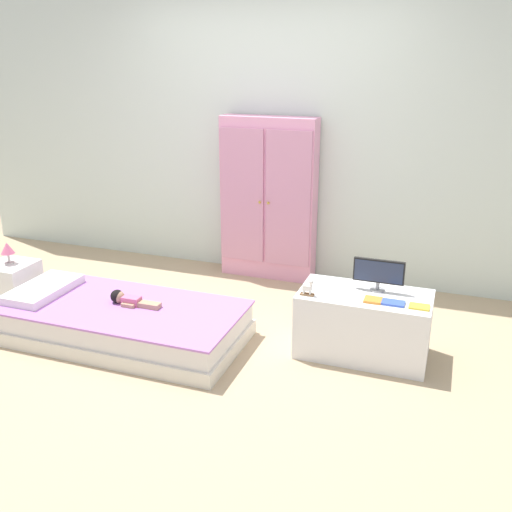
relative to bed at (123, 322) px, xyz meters
The scene contains 14 objects.
ground_plane 0.59m from the bed, 12.33° to the left, with size 10.00×10.00×0.02m, color tan.
back_wall 2.17m from the bed, 71.63° to the left, with size 6.40×0.05×2.70m, color silver.
bed is the anchor object (origin of this frame).
pillow 0.70m from the bed, behind, with size 0.32×0.59×0.06m, color white.
doll 0.18m from the bed, 65.65° to the left, with size 0.39×0.13×0.10m.
nightstand 1.17m from the bed, behind, with size 0.35×0.35×0.37m, color white.
table_lamp 1.22m from the bed, behind, with size 0.11×0.11×0.18m.
wardrobe 1.76m from the bed, 69.13° to the left, with size 0.86×0.24×1.46m.
tv_stand 1.71m from the bed, 12.21° to the left, with size 0.88×0.46×0.45m, color white.
tv_monitor 1.85m from the bed, 14.22° to the left, with size 0.34×0.10×0.22m.
rocking_horse_toy 1.39m from the bed, ahead, with size 0.09×0.04×0.11m.
book_orange 1.79m from the bed, ahead, with size 0.11×0.10×0.02m, color orange.
book_blue 1.91m from the bed, ahead, with size 0.15×0.09×0.01m, color blue.
book_yellow 2.07m from the bed, ahead, with size 0.13×0.09×0.01m, color gold.
Camera 1 is at (1.61, -3.31, 1.98)m, focal length 40.12 mm.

